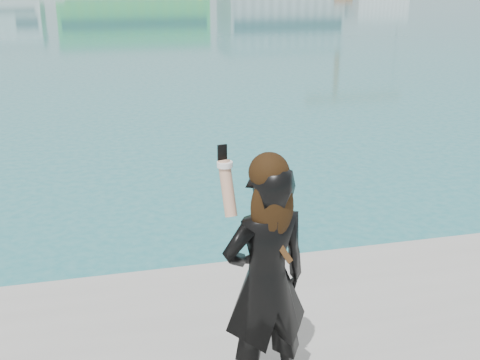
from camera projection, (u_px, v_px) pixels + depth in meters
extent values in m
imported|color=black|center=(266.00, 283.00, 3.85)|extent=(0.65, 0.48, 1.62)
sphere|color=black|center=(269.00, 173.00, 3.58)|extent=(0.25, 0.25, 0.25)
ellipsoid|color=black|center=(272.00, 207.00, 3.61)|extent=(0.27, 0.14, 0.43)
cylinder|color=tan|center=(227.00, 188.00, 3.64)|extent=(0.11, 0.20, 0.35)
cylinder|color=white|center=(225.00, 164.00, 3.63)|extent=(0.10, 0.10, 0.03)
cube|color=black|center=(222.00, 154.00, 3.64)|extent=(0.06, 0.02, 0.12)
cube|color=#4C2D14|center=(277.00, 242.00, 3.68)|extent=(0.23, 0.05, 0.33)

